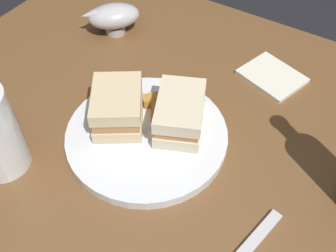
# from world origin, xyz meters

# --- Properties ---
(dining_table) EXTENTS (1.08, 0.78, 0.76)m
(dining_table) POSITION_xyz_m (0.00, 0.00, 0.38)
(dining_table) COLOR brown
(dining_table) RESTS_ON ground
(plate) EXTENTS (0.27, 0.27, 0.02)m
(plate) POSITION_xyz_m (-0.06, -0.04, 0.76)
(plate) COLOR white
(plate) RESTS_ON dining_table
(sandwich_half_left) EXTENTS (0.11, 0.13, 0.06)m
(sandwich_half_left) POSITION_xyz_m (-0.02, -0.00, 0.80)
(sandwich_half_left) COLOR beige
(sandwich_half_left) RESTS_ON plate
(sandwich_half_right) EXTENTS (0.12, 0.13, 0.06)m
(sandwich_half_right) POSITION_xyz_m (-0.11, -0.04, 0.80)
(sandwich_half_right) COLOR beige
(sandwich_half_right) RESTS_ON plate
(potato_wedge_front) EXTENTS (0.05, 0.05, 0.02)m
(potato_wedge_front) POSITION_xyz_m (-0.08, 0.02, 0.78)
(potato_wedge_front) COLOR #B77F33
(potato_wedge_front) RESTS_ON plate
(potato_wedge_middle) EXTENTS (0.06, 0.05, 0.01)m
(potato_wedge_middle) POSITION_xyz_m (-0.13, 0.00, 0.78)
(potato_wedge_middle) COLOR gold
(potato_wedge_middle) RESTS_ON plate
(potato_wedge_back) EXTENTS (0.04, 0.05, 0.01)m
(potato_wedge_back) POSITION_xyz_m (-0.06, -0.00, 0.78)
(potato_wedge_back) COLOR #AD702D
(potato_wedge_back) RESTS_ON plate
(potato_wedge_left_edge) EXTENTS (0.02, 0.05, 0.02)m
(potato_wedge_left_edge) POSITION_xyz_m (-0.04, 0.02, 0.78)
(potato_wedge_left_edge) COLOR gold
(potato_wedge_left_edge) RESTS_ON plate
(potato_wedge_right_edge) EXTENTS (0.04, 0.05, 0.02)m
(potato_wedge_right_edge) POSITION_xyz_m (-0.06, -0.00, 0.78)
(potato_wedge_right_edge) COLOR #AD702D
(potato_wedge_right_edge) RESTS_ON plate
(potato_wedge_stray) EXTENTS (0.04, 0.02, 0.01)m
(potato_wedge_stray) POSITION_xyz_m (-0.12, -0.02, 0.78)
(potato_wedge_stray) COLOR #AD702D
(potato_wedge_stray) RESTS_ON plate
(gravy_boat) EXTENTS (0.12, 0.12, 0.06)m
(gravy_boat) POSITION_xyz_m (-0.28, 0.17, 0.79)
(gravy_boat) COLOR #B7B7BC
(gravy_boat) RESTS_ON dining_table
(napkin) EXTENTS (0.13, 0.12, 0.01)m
(napkin) POSITION_xyz_m (0.06, 0.21, 0.76)
(napkin) COLOR silver
(napkin) RESTS_ON dining_table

